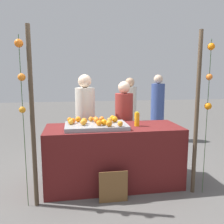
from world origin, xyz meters
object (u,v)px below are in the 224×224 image
at_px(stall_counter, 114,156).
at_px(vendor_right, 124,128).
at_px(vendor_left, 85,126).
at_px(orange_1, 73,121).
at_px(chalkboard_sign, 113,187).
at_px(juice_bottle, 137,119).
at_px(orange_0, 104,122).

xyz_separation_m(stall_counter, vendor_right, (0.30, 0.64, 0.28)).
bearing_deg(vendor_left, orange_1, -109.05).
height_order(orange_1, vendor_right, vendor_right).
distance_m(chalkboard_sign, vendor_right, 1.33).
distance_m(orange_1, vendor_right, 1.12).
bearing_deg(chalkboard_sign, vendor_left, 103.93).
bearing_deg(vendor_right, juice_bottle, -84.71).
bearing_deg(juice_bottle, orange_1, 176.26).
bearing_deg(chalkboard_sign, stall_counter, 79.95).
bearing_deg(orange_0, chalkboard_sign, -78.91).
height_order(stall_counter, juice_bottle, juice_bottle).
height_order(orange_0, juice_bottle, juice_bottle).
bearing_deg(chalkboard_sign, orange_1, 132.36).
xyz_separation_m(juice_bottle, vendor_left, (-0.75, 0.70, -0.23)).
xyz_separation_m(juice_bottle, chalkboard_sign, (-0.45, -0.50, -0.82)).
bearing_deg(orange_0, vendor_left, 105.17).
bearing_deg(orange_1, stall_counter, -4.10).
height_order(orange_1, chalkboard_sign, orange_1).
distance_m(orange_1, vendor_left, 0.71).
relative_size(juice_bottle, vendor_right, 0.14).
relative_size(stall_counter, chalkboard_sign, 4.59).
xyz_separation_m(stall_counter, orange_0, (-0.16, -0.15, 0.57)).
bearing_deg(orange_0, vendor_right, 59.74).
bearing_deg(orange_0, juice_bottle, 14.41).
bearing_deg(vendor_right, chalkboard_sign, -108.54).
height_order(juice_bottle, chalkboard_sign, juice_bottle).
distance_m(juice_bottle, vendor_left, 1.05).
bearing_deg(orange_1, chalkboard_sign, -47.64).
bearing_deg(stall_counter, chalkboard_sign, -100.05).
bearing_deg(chalkboard_sign, vendor_right, 71.46).
distance_m(stall_counter, chalkboard_sign, 0.59).
bearing_deg(juice_bottle, stall_counter, 176.87).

